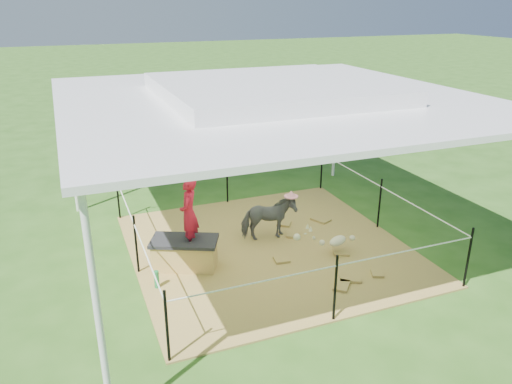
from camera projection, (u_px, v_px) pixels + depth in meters
name	position (u px, v px, depth m)	size (l,w,h in m)	color
ground	(269.00, 249.00, 8.73)	(90.00, 90.00, 0.00)	#2D5919
hay_patch	(269.00, 248.00, 8.72)	(4.60, 4.60, 0.03)	brown
canopy_tent	(270.00, 95.00, 7.75)	(6.30, 6.30, 2.90)	silver
rope_fence	(269.00, 215.00, 8.50)	(4.54, 4.54, 1.00)	black
straw_bale	(185.00, 255.00, 8.01)	(0.98, 0.49, 0.44)	#B58F41
dark_cloth	(184.00, 241.00, 7.92)	(1.05, 0.55, 0.05)	black
woman	(189.00, 207.00, 7.75)	(0.43, 0.28, 1.18)	red
green_bottle	(157.00, 279.00, 7.46)	(0.08, 0.08, 0.27)	#1C7F3B
pony	(268.00, 218.00, 8.88)	(0.43, 0.95, 0.80)	#4A4A4E
pink_hat	(269.00, 194.00, 8.71)	(0.25, 0.25, 0.12)	pink
foal	(338.00, 239.00, 8.41)	(0.96, 0.54, 0.54)	beige
trash_barrel	(291.00, 123.00, 15.51)	(0.62, 0.62, 0.96)	blue
picnic_table_near	(216.00, 125.00, 15.77)	(1.76, 1.27, 0.74)	brown
picnic_table_far	(304.00, 103.00, 18.82)	(2.02, 1.46, 0.84)	brown
distant_person	(242.00, 114.00, 16.34)	(0.55, 0.43, 1.14)	#3062B4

